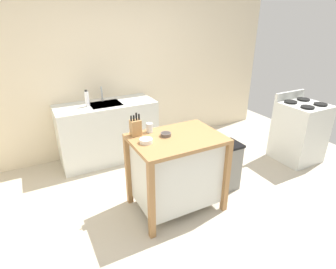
% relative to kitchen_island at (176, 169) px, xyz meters
% --- Properties ---
extents(ground_plane, '(6.45, 6.45, 0.00)m').
position_rel_kitchen_island_xyz_m(ground_plane, '(0.04, -0.16, -0.50)').
color(ground_plane, '#BCB29E').
rests_on(ground_plane, ground).
extents(wall_back, '(5.45, 0.10, 2.60)m').
position_rel_kitchen_island_xyz_m(wall_back, '(0.04, 1.86, 0.80)').
color(wall_back, beige).
rests_on(wall_back, ground).
extents(kitchen_island, '(0.97, 0.70, 0.89)m').
position_rel_kitchen_island_xyz_m(kitchen_island, '(0.00, 0.00, 0.00)').
color(kitchen_island, '#9E7042').
rests_on(kitchen_island, ground).
extents(knife_block, '(0.11, 0.09, 0.25)m').
position_rel_kitchen_island_xyz_m(knife_block, '(-0.36, 0.25, 0.48)').
color(knife_block, '#AD7F4C').
rests_on(knife_block, kitchen_island).
extents(bowl_ceramic_wide, '(0.11, 0.11, 0.04)m').
position_rel_kitchen_island_xyz_m(bowl_ceramic_wide, '(-0.09, 0.07, 0.41)').
color(bowl_ceramic_wide, '#564C47').
rests_on(bowl_ceramic_wide, kitchen_island).
extents(bowl_ceramic_small, '(0.13, 0.13, 0.04)m').
position_rel_kitchen_island_xyz_m(bowl_ceramic_small, '(-0.34, 0.02, 0.42)').
color(bowl_ceramic_small, silver).
rests_on(bowl_ceramic_small, kitchen_island).
extents(drinking_cup, '(0.07, 0.07, 0.10)m').
position_rel_kitchen_island_xyz_m(drinking_cup, '(-0.20, 0.26, 0.44)').
color(drinking_cup, silver).
rests_on(drinking_cup, kitchen_island).
extents(trash_bin, '(0.36, 0.28, 0.63)m').
position_rel_kitchen_island_xyz_m(trash_bin, '(0.72, 0.03, -0.18)').
color(trash_bin, slate).
rests_on(trash_bin, ground).
extents(sink_counter, '(1.44, 0.60, 0.89)m').
position_rel_kitchen_island_xyz_m(sink_counter, '(-0.34, 1.51, -0.05)').
color(sink_counter, silver).
rests_on(sink_counter, ground).
extents(sink_faucet, '(0.02, 0.02, 0.22)m').
position_rel_kitchen_island_xyz_m(sink_faucet, '(-0.34, 1.65, 0.50)').
color(sink_faucet, '#B7BCC1').
rests_on(sink_faucet, sink_counter).
extents(bottle_dish_soap, '(0.06, 0.06, 0.24)m').
position_rel_kitchen_island_xyz_m(bottle_dish_soap, '(-0.60, 1.50, 0.51)').
color(bottle_dish_soap, white).
rests_on(bottle_dish_soap, sink_counter).
extents(stove, '(0.60, 0.60, 1.01)m').
position_rel_kitchen_island_xyz_m(stove, '(2.22, 0.14, -0.04)').
color(stove, silver).
rests_on(stove, ground).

